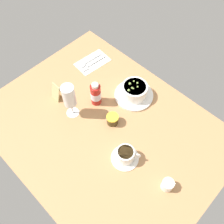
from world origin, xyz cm
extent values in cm
cube|color=#B27F51|center=(0.00, 0.00, -1.50)|extent=(110.00, 84.00, 3.00)
cylinder|color=white|center=(2.21, -23.61, 0.60)|extent=(19.64, 19.64, 1.20)
cylinder|color=white|center=(2.21, -23.61, 4.52)|extent=(12.72, 12.72, 6.65)
cylinder|color=beige|center=(2.21, -23.61, 7.05)|extent=(10.94, 10.94, 1.60)
sphere|color=#84A24B|center=(4.60, -25.58, 7.95)|extent=(0.93, 0.93, 0.93)
sphere|color=#84A24B|center=(2.44, -21.84, 7.95)|extent=(1.03, 1.03, 1.03)
sphere|color=#84A24B|center=(2.65, -25.89, 7.95)|extent=(1.08, 1.08, 1.08)
sphere|color=#84A24B|center=(1.00, -24.20, 7.95)|extent=(0.94, 0.94, 0.94)
sphere|color=#84A24B|center=(2.69, -19.62, 7.95)|extent=(1.24, 1.24, 1.24)
sphere|color=#84A24B|center=(1.79, -21.95, 7.95)|extent=(0.85, 0.85, 0.85)
sphere|color=#84A24B|center=(4.96, -22.98, 7.95)|extent=(1.36, 1.36, 1.36)
cube|color=white|center=(34.40, -24.96, 0.15)|extent=(12.93, 19.44, 0.30)
cube|color=silver|center=(33.20, -25.96, 0.55)|extent=(2.53, 14.05, 0.50)
cube|color=silver|center=(33.20, -18.16, 0.55)|extent=(2.53, 3.79, 0.40)
cube|color=silver|center=(36.00, -25.96, 0.55)|extent=(2.24, 13.04, 0.50)
ellipsoid|color=silver|center=(36.00, -18.96, 0.60)|extent=(2.40, 4.00, 0.60)
cylinder|color=white|center=(-17.53, 4.42, 0.45)|extent=(12.22, 12.22, 0.90)
cylinder|color=white|center=(-17.53, 4.42, 3.95)|extent=(7.78, 7.78, 6.10)
cylinder|color=#34240E|center=(-17.53, 4.42, 6.50)|extent=(6.61, 6.61, 1.00)
torus|color=white|center=(-21.42, 1.46, 4.25)|extent=(3.35, 2.82, 3.60)
cylinder|color=white|center=(-38.15, 1.58, 2.50)|extent=(4.88, 4.88, 5.01)
cone|color=white|center=(-39.99, 0.37, 4.41)|extent=(2.87, 2.70, 2.35)
cylinder|color=white|center=(16.72, 4.82, 0.20)|extent=(6.24, 6.24, 0.40)
cylinder|color=white|center=(16.72, 4.82, 4.29)|extent=(0.80, 0.80, 7.79)
cylinder|color=white|center=(16.72, 4.82, 13.93)|extent=(5.91, 5.91, 11.48)
cylinder|color=#F1EFC3|center=(16.72, 4.82, 12.21)|extent=(4.84, 4.84, 6.89)
cylinder|color=#372A11|center=(-0.88, -4.87, 2.13)|extent=(5.46, 5.46, 4.26)
cylinder|color=yellow|center=(-0.88, -4.87, 4.66)|extent=(5.74, 5.74, 0.80)
cylinder|color=#B21E19|center=(13.26, -7.79, 6.01)|extent=(5.07, 5.07, 12.02)
cylinder|color=white|center=(13.26, -7.79, 5.77)|extent=(5.17, 5.17, 4.57)
cylinder|color=silver|center=(13.26, -7.79, 12.85)|extent=(3.29, 3.29, 1.66)
cube|color=tan|center=(29.19, 4.61, 4.52)|extent=(5.30, 2.95, 9.14)
cube|color=tan|center=(29.19, 2.05, 4.52)|extent=(5.30, 2.95, 9.14)
camera|label=1|loc=(-42.93, 38.48, 103.42)|focal=40.23mm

